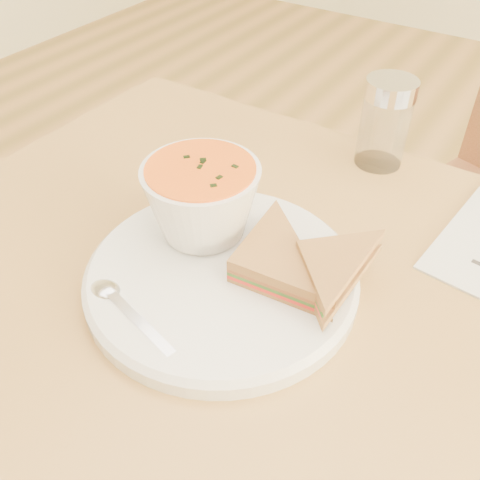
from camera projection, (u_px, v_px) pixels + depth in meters
The scene contains 6 objects.
plate at pixel (222, 277), 0.56m from camera, with size 0.29×0.29×0.02m, color white, non-canonical shape.
soup_bowl at pixel (202, 203), 0.57m from camera, with size 0.13×0.13×0.09m, color white, non-canonical shape.
sandwich_half_a at pixel (227, 274), 0.53m from camera, with size 0.11×0.11×0.03m, color #AD813D, non-canonical shape.
sandwich_half_b at pixel (296, 251), 0.54m from camera, with size 0.09×0.09×0.03m, color #AD813D, non-canonical shape.
spoon at pixel (134, 318), 0.50m from camera, with size 0.17×0.03×0.01m, color silver, non-canonical shape.
condiment_shaker at pixel (385, 123), 0.70m from camera, with size 0.07×0.07×0.12m, color silver, non-canonical shape.
Camera 1 is at (0.13, -0.33, 1.16)m, focal length 40.00 mm.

